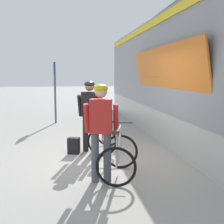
{
  "coord_description": "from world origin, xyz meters",
  "views": [
    {
      "loc": [
        -0.87,
        -6.56,
        1.93
      ],
      "look_at": [
        0.17,
        0.18,
        1.05
      ],
      "focal_mm": 47.2,
      "sensor_mm": 36.0,
      "label": 1
    }
  ],
  "objects_px": {
    "platform_sign_post": "(55,82)",
    "backpack_on_platform": "(74,146)",
    "cyclist_far_in_red": "(101,124)",
    "bicycle_far_silver": "(118,156)",
    "water_bottle_near_the_bikes": "(123,150)",
    "bicycle_near_red": "(105,135)",
    "cyclist_near_in_dark": "(90,110)"
  },
  "relations": [
    {
      "from": "cyclist_far_in_red",
      "to": "bicycle_far_silver",
      "type": "relative_size",
      "value": 1.45
    },
    {
      "from": "cyclist_far_in_red",
      "to": "bicycle_far_silver",
      "type": "xyz_separation_m",
      "value": [
        0.35,
        0.2,
        -0.65
      ]
    },
    {
      "from": "bicycle_far_silver",
      "to": "water_bottle_near_the_bikes",
      "type": "xyz_separation_m",
      "value": [
        0.38,
        1.52,
        -0.3
      ]
    },
    {
      "from": "cyclist_near_in_dark",
      "to": "cyclist_far_in_red",
      "type": "relative_size",
      "value": 1.0
    },
    {
      "from": "bicycle_near_red",
      "to": "backpack_on_platform",
      "type": "distance_m",
      "value": 0.84
    },
    {
      "from": "bicycle_near_red",
      "to": "backpack_on_platform",
      "type": "xyz_separation_m",
      "value": [
        -0.8,
        -0.16,
        -0.2
      ]
    },
    {
      "from": "water_bottle_near_the_bikes",
      "to": "backpack_on_platform",
      "type": "bearing_deg",
      "value": 167.61
    },
    {
      "from": "cyclist_near_in_dark",
      "to": "cyclist_far_in_red",
      "type": "bearing_deg",
      "value": -89.06
    },
    {
      "from": "bicycle_far_silver",
      "to": "platform_sign_post",
      "type": "relative_size",
      "value": 0.51
    },
    {
      "from": "bicycle_near_red",
      "to": "bicycle_far_silver",
      "type": "relative_size",
      "value": 1.01
    },
    {
      "from": "cyclist_far_in_red",
      "to": "water_bottle_near_the_bikes",
      "type": "xyz_separation_m",
      "value": [
        0.73,
        1.72,
        -0.95
      ]
    },
    {
      "from": "bicycle_near_red",
      "to": "backpack_on_platform",
      "type": "height_order",
      "value": "bicycle_near_red"
    },
    {
      "from": "cyclist_near_in_dark",
      "to": "cyclist_far_in_red",
      "type": "xyz_separation_m",
      "value": [
        0.03,
        -2.14,
        0.0
      ]
    },
    {
      "from": "water_bottle_near_the_bikes",
      "to": "platform_sign_post",
      "type": "xyz_separation_m",
      "value": [
        -1.78,
        4.99,
        1.52
      ]
    },
    {
      "from": "cyclist_far_in_red",
      "to": "backpack_on_platform",
      "type": "relative_size",
      "value": 4.4
    },
    {
      "from": "water_bottle_near_the_bikes",
      "to": "bicycle_far_silver",
      "type": "bearing_deg",
      "value": -104.14
    },
    {
      "from": "bicycle_near_red",
      "to": "bicycle_far_silver",
      "type": "distance_m",
      "value": 1.93
    },
    {
      "from": "cyclist_far_in_red",
      "to": "bicycle_near_red",
      "type": "xyz_separation_m",
      "value": [
        0.35,
        2.13,
        -0.65
      ]
    },
    {
      "from": "cyclist_near_in_dark",
      "to": "bicycle_near_red",
      "type": "distance_m",
      "value": 0.76
    },
    {
      "from": "cyclist_near_in_dark",
      "to": "bicycle_far_silver",
      "type": "bearing_deg",
      "value": -78.82
    },
    {
      "from": "backpack_on_platform",
      "to": "water_bottle_near_the_bikes",
      "type": "distance_m",
      "value": 1.21
    },
    {
      "from": "backpack_on_platform",
      "to": "bicycle_far_silver",
      "type": "bearing_deg",
      "value": -49.03
    },
    {
      "from": "bicycle_far_silver",
      "to": "platform_sign_post",
      "type": "bearing_deg",
      "value": 102.1
    },
    {
      "from": "bicycle_far_silver",
      "to": "platform_sign_post",
      "type": "distance_m",
      "value": 6.77
    },
    {
      "from": "bicycle_near_red",
      "to": "platform_sign_post",
      "type": "xyz_separation_m",
      "value": [
        -1.4,
        4.58,
        1.22
      ]
    },
    {
      "from": "bicycle_near_red",
      "to": "water_bottle_near_the_bikes",
      "type": "height_order",
      "value": "bicycle_near_red"
    },
    {
      "from": "cyclist_far_in_red",
      "to": "cyclist_near_in_dark",
      "type": "bearing_deg",
      "value": 90.94
    },
    {
      "from": "platform_sign_post",
      "to": "backpack_on_platform",
      "type": "bearing_deg",
      "value": -82.76
    },
    {
      "from": "cyclist_far_in_red",
      "to": "platform_sign_post",
      "type": "distance_m",
      "value": 6.81
    },
    {
      "from": "bicycle_near_red",
      "to": "bicycle_far_silver",
      "type": "height_order",
      "value": "same"
    },
    {
      "from": "cyclist_near_in_dark",
      "to": "water_bottle_near_the_bikes",
      "type": "height_order",
      "value": "cyclist_near_in_dark"
    },
    {
      "from": "cyclist_far_in_red",
      "to": "bicycle_far_silver",
      "type": "height_order",
      "value": "cyclist_far_in_red"
    }
  ]
}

